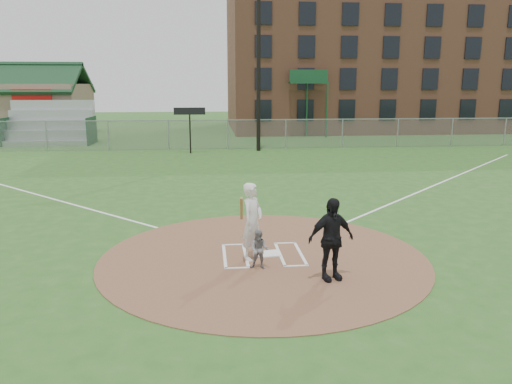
{
  "coord_description": "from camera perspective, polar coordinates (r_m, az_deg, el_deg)",
  "views": [
    {
      "loc": [
        -1.37,
        -12.16,
        4.39
      ],
      "look_at": [
        0.0,
        2.0,
        1.3
      ],
      "focal_mm": 35.0,
      "sensor_mm": 36.0,
      "label": 1
    }
  ],
  "objects": [
    {
      "name": "scoreboard_sign",
      "position": [
        32.44,
        -7.59,
        8.6
      ],
      "size": [
        2.0,
        0.1,
        2.93
      ],
      "color": "black",
      "rests_on": "ground"
    },
    {
      "name": "outfield_fence",
      "position": [
        34.36,
        -3.23,
        6.59
      ],
      "size": [
        56.08,
        0.08,
        2.03
      ],
      "color": "slate",
      "rests_on": "ground"
    },
    {
      "name": "batter_at_plate",
      "position": [
        12.56,
        -0.42,
        -3.37
      ],
      "size": [
        0.8,
        1.13,
        1.97
      ],
      "color": "white",
      "rests_on": "dirt_circle"
    },
    {
      "name": "dirt_circle",
      "position": [
        13.0,
        0.86,
        -7.44
      ],
      "size": [
        8.4,
        8.4,
        0.02
      ],
      "primitive_type": "cylinder",
      "color": "brown",
      "rests_on": "ground"
    },
    {
      "name": "light_pole",
      "position": [
        33.41,
        0.29,
        16.05
      ],
      "size": [
        1.2,
        0.3,
        12.22
      ],
      "color": "black",
      "rests_on": "ground"
    },
    {
      "name": "foul_line_first",
      "position": [
        23.97,
        20.22,
        0.94
      ],
      "size": [
        17.04,
        17.04,
        0.01
      ],
      "primitive_type": "cube",
      "rotation": [
        0.0,
        0.0,
        -0.79
      ],
      "color": "white",
      "rests_on": "ground"
    },
    {
      "name": "catcher",
      "position": [
        12.04,
        0.39,
        -6.6
      ],
      "size": [
        0.55,
        0.48,
        0.96
      ],
      "primitive_type": "imported",
      "rotation": [
        0.0,
        0.0,
        -0.29
      ],
      "color": "gray",
      "rests_on": "dirt_circle"
    },
    {
      "name": "batters_boxes",
      "position": [
        13.13,
        0.78,
        -7.16
      ],
      "size": [
        2.08,
        1.88,
        0.01
      ],
      "color": "white",
      "rests_on": "dirt_circle"
    },
    {
      "name": "brick_warehouse",
      "position": [
        53.14,
        14.07,
        15.25
      ],
      "size": [
        30.0,
        17.17,
        15.0
      ],
      "color": "#955940",
      "rests_on": "ground"
    },
    {
      "name": "ground",
      "position": [
        13.0,
        0.86,
        -7.48
      ],
      "size": [
        140.0,
        140.0,
        0.0
      ],
      "primitive_type": "plane",
      "color": "#29571E",
      "rests_on": "ground"
    },
    {
      "name": "home_plate",
      "position": [
        13.16,
        1.54,
        -7.07
      ],
      "size": [
        0.57,
        0.57,
        0.03
      ],
      "primitive_type": "cube",
      "rotation": [
        0.0,
        0.0,
        0.15
      ],
      "color": "white",
      "rests_on": "dirt_circle"
    },
    {
      "name": "umpire",
      "position": [
        11.39,
        8.57,
        -5.34
      ],
      "size": [
        1.2,
        0.74,
        1.91
      ],
      "primitive_type": "imported",
      "rotation": [
        0.0,
        0.0,
        0.26
      ],
      "color": "black",
      "rests_on": "dirt_circle"
    },
    {
      "name": "clubhouse",
      "position": [
        48.16,
        -26.03,
        8.64
      ],
      "size": [
        12.2,
        8.71,
        6.23
      ],
      "color": "gray",
      "rests_on": "ground"
    },
    {
      "name": "bleachers",
      "position": [
        40.18,
        -22.52,
        7.33
      ],
      "size": [
        6.08,
        3.2,
        3.2
      ],
      "color": "#B7BABF",
      "rests_on": "ground"
    },
    {
      "name": "foul_line_third",
      "position": [
        22.92,
        -24.85,
        0.07
      ],
      "size": [
        17.04,
        17.04,
        0.01
      ],
      "primitive_type": "cube",
      "rotation": [
        0.0,
        0.0,
        0.79
      ],
      "color": "white",
      "rests_on": "ground"
    }
  ]
}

